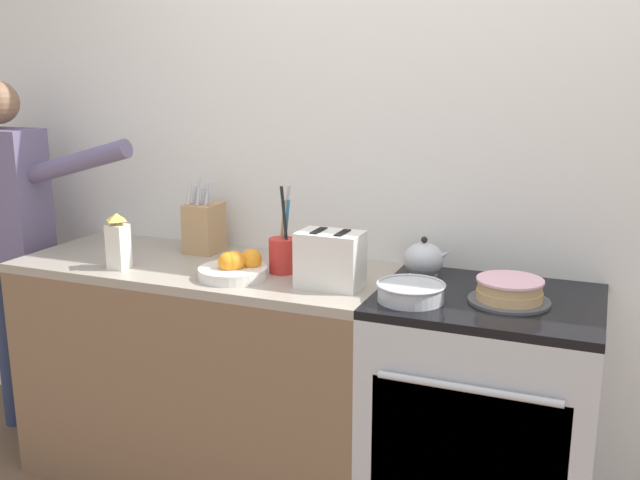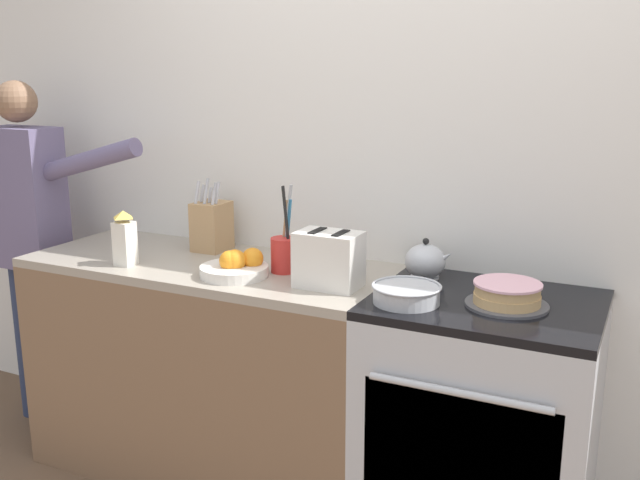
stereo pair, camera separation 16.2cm
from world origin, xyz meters
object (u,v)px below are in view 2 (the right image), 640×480
tea_kettle (426,262)px  utensil_crock (284,252)px  toaster (329,259)px  mixing_bowl (406,294)px  person_baker (29,225)px  stove_range (479,426)px  milk_carton (125,239)px  fruit_bowl (236,267)px  layer_cake (507,295)px  knife_block (212,225)px

tea_kettle → utensil_crock: (-0.51, -0.15, 0.01)m
tea_kettle → toaster: 0.37m
mixing_bowl → person_baker: person_baker is taller
stove_range → milk_carton: bearing=-172.6°
fruit_bowl → person_baker: person_baker is taller
layer_cake → mixing_bowl: size_ratio=1.16×
stove_range → fruit_bowl: fruit_bowl is taller
milk_carton → layer_cake: bearing=5.9°
layer_cake → person_baker: size_ratio=0.17×
utensil_crock → mixing_bowl: bearing=-15.4°
mixing_bowl → layer_cake: bearing=19.9°
tea_kettle → mixing_bowl: size_ratio=0.79×
layer_cake → knife_block: knife_block is taller
tea_kettle → person_baker: size_ratio=0.11×
stove_range → fruit_bowl: size_ratio=3.61×
knife_block → person_baker: 0.93m
tea_kettle → fruit_bowl: (-0.64, -0.28, -0.03)m
layer_cake → toaster: (-0.61, -0.06, 0.06)m
mixing_bowl → milk_carton: (-1.15, -0.04, 0.07)m
layer_cake → mixing_bowl: 0.32m
knife_block → milk_carton: 0.39m
milk_carton → person_baker: (-0.74, 0.20, -0.06)m
layer_cake → milk_carton: size_ratio=1.23×
tea_kettle → utensil_crock: utensil_crock is taller
fruit_bowl → toaster: 0.37m
tea_kettle → stove_range: bearing=-31.3°
milk_carton → person_baker: 0.77m
fruit_bowl → mixing_bowl: bearing=-1.6°
fruit_bowl → toaster: bearing=5.1°
toaster → person_baker: 1.59m
layer_cake → toaster: size_ratio=1.12×
knife_block → layer_cake: bearing=-8.8°
stove_range → milk_carton: milk_carton is taller
toaster → person_baker: bearing=175.9°
knife_block → person_baker: person_baker is taller
person_baker → layer_cake: bearing=-8.0°
stove_range → person_baker: 2.19m
utensil_crock → layer_cake: bearing=-2.6°
tea_kettle → milk_carton: milk_carton is taller
utensil_crock → stove_range: bearing=-0.7°
fruit_bowl → stove_range: bearing=7.6°
tea_kettle → person_baker: person_baker is taller
stove_range → knife_block: (-1.21, 0.17, 0.57)m
mixing_bowl → knife_block: (-0.98, 0.31, 0.08)m
mixing_bowl → toaster: size_ratio=0.96×
mixing_bowl → person_baker: 1.90m
knife_block → toaster: (0.67, -0.26, -0.01)m
stove_range → layer_cake: layer_cake is taller
person_baker → toaster: bearing=-10.6°
stove_range → mixing_bowl: bearing=-149.0°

